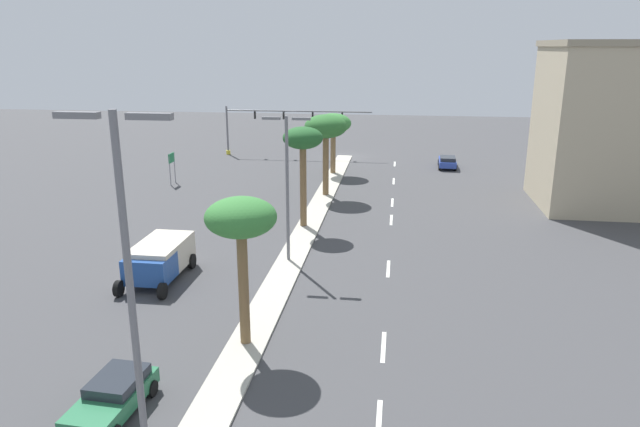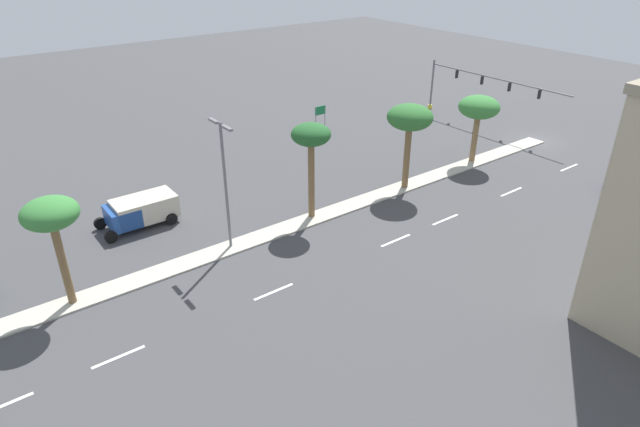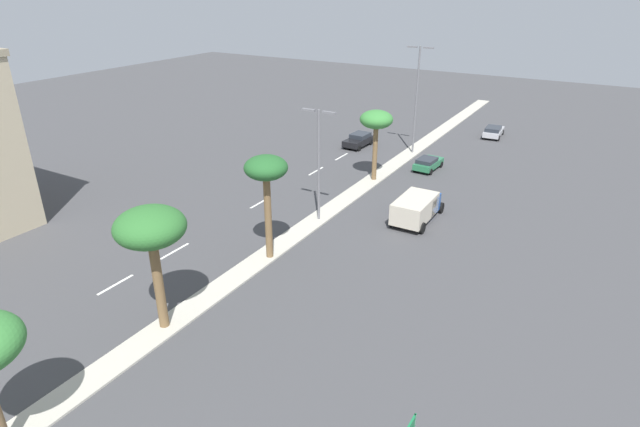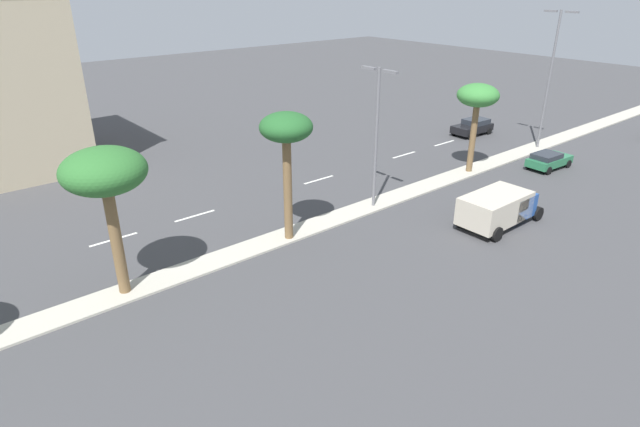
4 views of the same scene
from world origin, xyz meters
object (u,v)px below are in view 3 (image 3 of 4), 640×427
(palm_tree_right, at_px, (150,230))
(box_truck, at_px, (417,207))
(street_lamp_far, at_px, (417,93))
(sedan_green_center, at_px, (428,163))
(street_lamp_left, at_px, (319,156))
(palm_tree_mid, at_px, (266,173))
(sedan_black_outboard, at_px, (359,140))
(palm_tree_center, at_px, (376,122))
(sedan_silver_left, at_px, (493,131))

(palm_tree_right, relative_size, box_truck, 1.25)
(street_lamp_far, bearing_deg, sedan_green_center, -52.65)
(palm_tree_right, relative_size, street_lamp_far, 0.63)
(palm_tree_right, xyz_separation_m, street_lamp_left, (0.23, 16.78, -0.68))
(palm_tree_mid, height_order, sedan_green_center, palm_tree_mid)
(street_lamp_far, bearing_deg, sedan_black_outboard, -173.82)
(street_lamp_left, xyz_separation_m, sedan_green_center, (3.44, 16.32, -4.73))
(sedan_black_outboard, bearing_deg, street_lamp_far, 6.18)
(street_lamp_far, height_order, box_truck, street_lamp_far)
(palm_tree_mid, distance_m, sedan_green_center, 24.39)
(palm_tree_center, height_order, street_lamp_left, street_lamp_left)
(sedan_silver_left, bearing_deg, box_truck, -88.74)
(sedan_black_outboard, height_order, sedan_green_center, sedan_black_outboard)
(palm_tree_mid, bearing_deg, sedan_black_outboard, 103.74)
(sedan_green_center, xyz_separation_m, sedan_silver_left, (2.83, 15.88, 0.02))
(street_lamp_far, xyz_separation_m, sedan_black_outboard, (-6.48, -0.70, -5.98))
(street_lamp_far, xyz_separation_m, sedan_silver_left, (6.24, 11.41, -6.03))
(palm_tree_mid, bearing_deg, street_lamp_left, 91.76)
(street_lamp_left, relative_size, sedan_black_outboard, 2.12)
(street_lamp_far, height_order, sedan_black_outboard, street_lamp_far)
(sedan_green_center, relative_size, box_truck, 0.70)
(palm_tree_right, xyz_separation_m, sedan_silver_left, (6.51, 48.98, -5.40))
(palm_tree_right, distance_m, sedan_black_outboard, 37.77)
(palm_tree_right, relative_size, sedan_silver_left, 1.61)
(street_lamp_far, relative_size, sedan_green_center, 2.85)
(palm_tree_center, xyz_separation_m, box_truck, (6.95, -6.75, -4.62))
(sedan_black_outboard, bearing_deg, palm_tree_mid, -76.26)
(sedan_black_outboard, height_order, box_truck, box_truck)
(sedan_silver_left, distance_m, box_truck, 28.28)
(sedan_silver_left, bearing_deg, palm_tree_mid, -98.74)
(box_truck, bearing_deg, street_lamp_left, -150.34)
(palm_tree_mid, height_order, palm_tree_center, palm_tree_mid)
(street_lamp_far, height_order, sedan_silver_left, street_lamp_far)
(street_lamp_left, height_order, sedan_green_center, street_lamp_left)
(street_lamp_left, distance_m, street_lamp_far, 20.83)
(street_lamp_far, height_order, sedan_green_center, street_lamp_far)
(street_lamp_far, distance_m, box_truck, 19.03)
(palm_tree_right, distance_m, sedan_green_center, 33.74)
(street_lamp_left, xyz_separation_m, box_truck, (6.90, 3.93, -4.23))
(box_truck, bearing_deg, palm_tree_mid, -120.99)
(sedan_black_outboard, bearing_deg, street_lamp_left, -72.21)
(street_lamp_far, relative_size, box_truck, 2.00)
(street_lamp_far, bearing_deg, street_lamp_left, -90.09)
(street_lamp_left, bearing_deg, palm_tree_center, 90.29)
(sedan_black_outboard, relative_size, sedan_green_center, 1.05)
(palm_tree_right, distance_m, sedan_silver_left, 49.70)
(palm_tree_center, distance_m, sedan_silver_left, 23.00)
(street_lamp_left, height_order, street_lamp_far, street_lamp_far)
(palm_tree_mid, relative_size, sedan_green_center, 1.83)
(sedan_silver_left, height_order, box_truck, box_truck)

